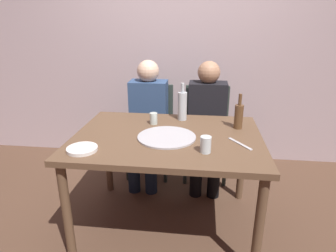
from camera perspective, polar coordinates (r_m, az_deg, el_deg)
ground_plane at (r=2.45m, az=-0.09°, el=-18.37°), size 8.00×8.00×0.00m
back_wall at (r=3.24m, az=2.80°, el=16.10°), size 6.00×0.10×2.60m
dining_table at (r=2.10m, az=-0.10°, el=-3.90°), size 1.32×0.97×0.75m
pizza_tray at (r=2.02m, az=-0.34°, el=-2.14°), size 0.41×0.41×0.01m
wine_bottle at (r=2.23m, az=13.65°, el=1.97°), size 0.06×0.06×0.27m
beer_bottle at (r=2.36m, az=2.83°, el=4.05°), size 0.07×0.07×0.30m
tumbler_near at (r=1.80m, az=7.36°, el=-3.61°), size 0.07×0.07×0.10m
tumbler_far at (r=2.28m, az=-2.84°, el=1.48°), size 0.06×0.06×0.09m
plate_stack at (r=1.91m, az=-16.42°, el=-4.33°), size 0.19×0.19×0.02m
table_knife at (r=1.98m, az=13.85°, el=-3.38°), size 0.14×0.19×0.01m
chair_left at (r=3.01m, az=-3.46°, el=0.46°), size 0.44×0.44×0.90m
chair_right at (r=2.97m, az=7.47°, el=0.01°), size 0.44×0.44×0.90m
guest_in_sweater at (r=2.83m, az=-4.05°, el=1.87°), size 0.36×0.56×1.17m
guest_in_beanie at (r=2.79m, az=7.60°, el=1.42°), size 0.36×0.56×1.17m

